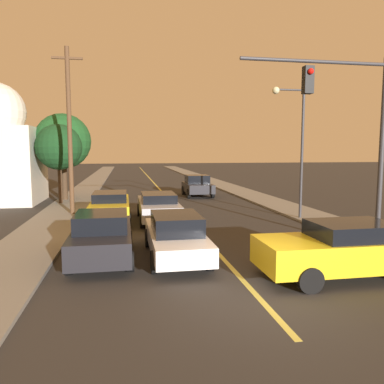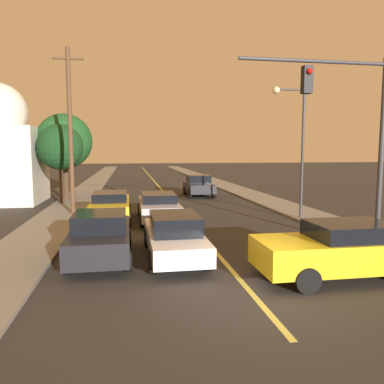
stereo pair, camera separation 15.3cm
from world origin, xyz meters
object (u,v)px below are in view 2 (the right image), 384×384
object	(u,v)px
car_outer_lane_front	(101,236)
utility_pole_left	(70,129)
car_far_oncoming	(199,186)
streetlamp_right	(295,134)
car_near_lane_front	(174,235)
domed_building_left	(0,151)
car_crossing_right	(345,249)
car_outer_lane_second	(111,206)
tree_left_far	(60,147)
car_near_lane_second	(158,206)
tree_left_near	(64,141)
traffic_signal_mast	(352,119)

from	to	relation	value
car_outer_lane_front	utility_pole_left	xyz separation A→B (m)	(-2.12, 8.87, 3.94)
car_far_oncoming	streetlamp_right	bearing A→B (deg)	105.09
car_outer_lane_front	car_far_oncoming	bearing A→B (deg)	68.84
car_near_lane_front	streetlamp_right	size ratio (longest dim) A/B	0.76
car_near_lane_front	domed_building_left	xyz separation A→B (m)	(-10.05, 15.23, 2.81)
streetlamp_right	domed_building_left	distance (m)	19.40
car_crossing_right	car_outer_lane_second	bearing A→B (deg)	34.40
domed_building_left	utility_pole_left	bearing A→B (deg)	-48.04
tree_left_far	domed_building_left	size ratio (longest dim) A/B	0.64
car_near_lane_front	domed_building_left	size ratio (longest dim) A/B	0.62
car_outer_lane_second	car_near_lane_second	bearing A→B (deg)	-14.36
car_outer_lane_front	utility_pole_left	world-z (taller)	utility_pole_left
car_outer_lane_front	tree_left_far	distance (m)	14.18
utility_pole_left	tree_left_far	bearing A→B (deg)	106.38
streetlamp_right	tree_left_near	distance (m)	16.03
car_near_lane_front	tree_left_far	bearing A→B (deg)	113.24
car_outer_lane_front	streetlamp_right	world-z (taller)	streetlamp_right
tree_left_near	domed_building_left	world-z (taller)	domed_building_left
traffic_signal_mast	tree_left_far	bearing A→B (deg)	131.02
streetlamp_right	domed_building_left	bearing A→B (deg)	150.89
car_far_oncoming	car_outer_lane_second	bearing A→B (deg)	55.95
streetlamp_right	utility_pole_left	distance (m)	11.87
domed_building_left	streetlamp_right	bearing A→B (deg)	-29.11
domed_building_left	tree_left_far	bearing A→B (deg)	-20.84
car_outer_lane_front	streetlamp_right	size ratio (longest dim) A/B	0.69
car_crossing_right	domed_building_left	bearing A→B (deg)	38.84
car_near_lane_front	tree_left_near	bearing A→B (deg)	110.72
car_outer_lane_second	tree_left_near	xyz separation A→B (m)	(-3.47, 8.28, 3.44)
car_near_lane_second	car_crossing_right	bearing A→B (deg)	-64.60
car_near_lane_second	streetlamp_right	bearing A→B (deg)	-6.70
car_near_lane_front	traffic_signal_mast	xyz separation A→B (m)	(6.16, -0.17, 3.87)
car_near_lane_front	car_outer_lane_front	bearing A→B (deg)	175.10
tree_left_far	car_outer_lane_front	bearing A→B (deg)	-75.54
car_near_lane_front	streetlamp_right	xyz separation A→B (m)	(6.89, 5.80, 3.63)
tree_left_far	car_far_oncoming	bearing A→B (deg)	16.98
car_near_lane_second	tree_left_far	bearing A→B (deg)	129.81
car_near_lane_second	utility_pole_left	world-z (taller)	utility_pole_left
traffic_signal_mast	tree_left_far	xyz separation A→B (m)	(-12.01, 13.81, -0.85)
streetlamp_right	car_far_oncoming	bearing A→B (deg)	105.09
tree_left_near	streetlamp_right	bearing A→B (deg)	-37.27
car_near_lane_front	car_outer_lane_second	distance (m)	7.61
utility_pole_left	tree_left_near	world-z (taller)	utility_pole_left
car_crossing_right	tree_left_near	distance (m)	21.28
car_outer_lane_front	car_outer_lane_second	size ratio (longest dim) A/B	0.88
car_crossing_right	tree_left_far	xyz separation A→B (m)	(-10.31, 16.42, 2.97)
car_near_lane_front	tree_left_far	distance (m)	15.14
car_outer_lane_front	car_crossing_right	xyz separation A→B (m)	(6.85, -2.99, 0.03)
car_outer_lane_second	car_far_oncoming	distance (m)	11.36
traffic_signal_mast	car_near_lane_front	bearing A→B (deg)	178.37
tree_left_far	domed_building_left	bearing A→B (deg)	159.16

